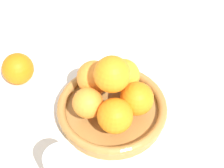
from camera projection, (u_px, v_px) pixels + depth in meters
name	position (u px, v px, depth m)	size (l,w,h in m)	color
ground_plane	(112.00, 115.00, 0.85)	(4.00, 4.00, 0.00)	silver
fruit_bowl	(112.00, 109.00, 0.84)	(0.25, 0.25, 0.04)	#A57238
orange_pile	(112.00, 89.00, 0.79)	(0.18, 0.18, 0.14)	orange
stray_orange	(17.00, 69.00, 0.89)	(0.08, 0.08, 0.08)	orange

